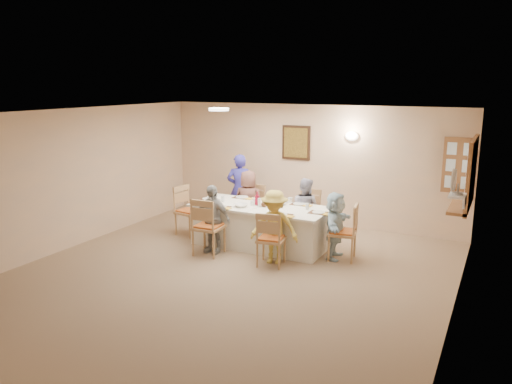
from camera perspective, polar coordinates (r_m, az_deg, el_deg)
The scene contains 49 objects.
ground at distance 7.84m, azimuth -3.37°, elevation -9.64°, with size 7.00×7.00×0.00m, color #906F53.
room_walls at distance 7.41m, azimuth -3.52°, elevation 1.28°, with size 7.00×7.00×7.00m.
wall_picture at distance 10.59m, azimuth 4.59°, elevation 5.64°, with size 0.62×0.05×0.72m.
wall_sconce at distance 10.15m, azimuth 10.87°, elevation 6.31°, with size 0.26×0.09×0.18m, color white.
ceiling_light at distance 9.08m, azimuth -4.28°, elevation 9.40°, with size 0.36×0.36×0.05m, color white.
serving_hatch at distance 8.80m, azimuth 23.41°, elevation 1.95°, with size 0.06×1.50×1.15m, color brown.
hatch_sill at distance 8.91m, azimuth 22.35°, elevation -1.30°, with size 0.30×1.50×0.05m, color brown.
shutter_door at distance 9.57m, azimuth 22.17°, elevation 2.82°, with size 0.55×0.04×1.00m, color brown.
fan_shelf at distance 7.50m, azimuth 22.02°, elevation -0.38°, with size 0.22×0.36×0.03m, color white.
desk_fan at distance 7.47m, azimuth 21.89°, elevation 0.76°, with size 0.30×0.30×0.28m, color #A5A5A8, non-canonical shape.
dining_table at distance 9.12m, azimuth 0.47°, elevation -3.90°, with size 2.50×1.06×0.76m, color white.
chair_back_left at distance 10.05m, azimuth -0.57°, elevation -1.83°, with size 0.45×0.45×0.94m, color tan, non-canonical shape.
chair_back_right at distance 9.57m, azimuth 5.83°, elevation -2.59°, with size 0.45×0.45×0.95m, color tan, non-canonical shape.
chair_front_left at distance 8.70m, azimuth -5.44°, elevation -3.87°, with size 0.49×0.49×1.02m, color tan, non-canonical shape.
chair_front_right at distance 8.16m, azimuth 1.75°, elevation -5.28°, with size 0.44×0.44×0.93m, color tan, non-canonical shape.
chair_left_end at distance 9.86m, azimuth -7.63°, elevation -2.13°, with size 0.46×0.46×0.97m, color tan, non-canonical shape.
chair_right_end at distance 8.55m, azimuth 9.85°, elevation -4.48°, with size 0.47×0.47×0.97m, color tan, non-canonical shape.
diner_back_left at distance 9.91m, azimuth -0.89°, elevation -1.10°, with size 0.67×0.49×1.25m, color brown.
diner_back_right at distance 9.43m, azimuth 5.58°, elevation -2.01°, with size 0.63×0.51×1.21m, color #9C9AB5.
diner_front_left at distance 8.77m, azimuth -5.03°, elevation -3.08°, with size 0.72×0.31×1.21m, color gray.
diner_front_right at distance 8.22m, azimuth 2.11°, elevation -4.02°, with size 0.88×0.61×1.24m, color #DCBE4D.
diner_right_end at distance 8.56m, azimuth 9.04°, elevation -3.79°, with size 0.44×1.10×1.15m, color silver.
caregiver at distance 10.49m, azimuth -1.87°, elevation 0.33°, with size 0.64×0.54×1.49m, color #3734AB.
placemat_fl at distance 8.95m, azimuth -4.17°, elevation -1.72°, with size 0.36×0.27×0.01m, color #472B19.
plate_fl at distance 8.94m, azimuth -4.17°, elevation -1.66°, with size 0.25×0.25×0.02m, color white.
napkin_fl at distance 8.81m, azimuth -3.34°, elevation -1.88°, with size 0.13×0.13×0.01m, color gold.
placemat_fr at distance 8.41m, azimuth 2.86°, elevation -2.63°, with size 0.36×0.27×0.01m, color #472B19.
plate_fr at distance 8.40m, azimuth 2.87°, elevation -2.56°, with size 0.22×0.22×0.01m, color white.
napkin_fr at distance 8.29m, azimuth 3.86°, elevation -2.80°, with size 0.14×0.14×0.01m, color gold.
placemat_bl at distance 9.65m, azimuth -1.61°, elevation -0.63°, with size 0.33×0.25×0.01m, color #472B19.
plate_bl at distance 9.65m, azimuth -1.61°, elevation -0.58°, with size 0.25×0.25×0.02m, color white.
napkin_bl at distance 9.53m, azimuth -0.80°, elevation -0.76°, with size 0.14×0.14×0.01m, color gold.
placemat_br at distance 9.16m, azimuth 5.01°, elevation -1.40°, with size 0.32×0.24×0.01m, color #472B19.
plate_br at distance 9.15m, azimuth 5.01°, elevation -1.34°, with size 0.24×0.24×0.01m, color white.
napkin_br at distance 9.05m, azimuth 5.95°, elevation -1.55°, with size 0.14×0.14×0.01m, color gold.
placemat_le at distance 9.55m, azimuth -5.45°, elevation -0.83°, with size 0.34×0.25×0.01m, color #472B19.
plate_le at distance 9.55m, azimuth -5.45°, elevation -0.77°, with size 0.23×0.23×0.01m, color white.
napkin_le at distance 9.41m, azimuth -4.69°, elevation -0.97°, with size 0.15×0.15×0.01m, color gold.
placemat_re at distance 8.60m, azimuth 7.18°, elevation -2.37°, with size 0.34×0.25×0.01m, color #472B19.
plate_re at distance 8.60m, azimuth 7.18°, elevation -2.30°, with size 0.22×0.22×0.01m, color white.
napkin_re at distance 8.49m, azimuth 8.21°, elevation -2.53°, with size 0.14×0.14×0.01m, color gold.
teacup_a at distance 9.13m, azimuth -5.13°, elevation -1.22°, with size 0.12×0.12×0.08m, color white.
teacup_b at distance 9.32m, azimuth 3.92°, elevation -0.89°, with size 0.10×0.10×0.08m, color white.
bowl_a at distance 8.93m, azimuth -1.75°, elevation -1.54°, with size 0.30×0.30×0.06m, color white.
bowl_b at distance 9.10m, azimuth 2.95°, elevation -1.29°, with size 0.23×0.23×0.06m, color white.
condiment_ketchup at distance 9.05m, azimuth 0.14°, elevation -0.73°, with size 0.11×0.11×0.25m, color maroon.
condiment_brown at distance 9.02m, azimuth 1.09°, elevation -0.93°, with size 0.10×0.11×0.20m, color #422411.
condiment_malt at distance 8.93m, azimuth 0.93°, elevation -1.28°, with size 0.14×0.14×0.14m, color #422411.
drinking_glass at distance 9.12m, azimuth -0.23°, elevation -1.07°, with size 0.06×0.06×0.09m, color silver.
Camera 1 is at (3.69, -6.27, 2.95)m, focal length 35.00 mm.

